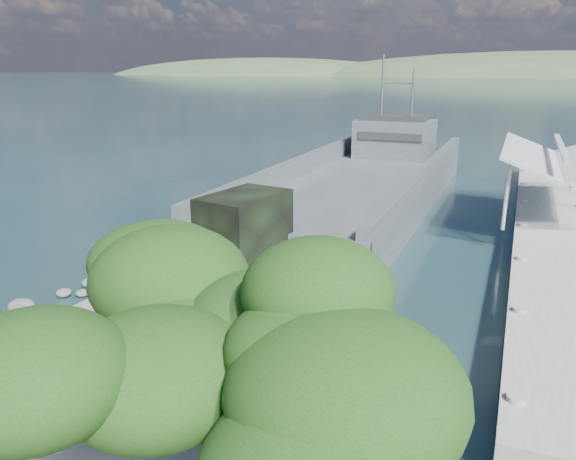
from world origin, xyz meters
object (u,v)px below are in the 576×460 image
(soldier, at_px, (156,305))
(pier, at_px, (554,211))
(military_truck, at_px, (223,249))
(overhang_tree, at_px, (221,341))
(landing_craft, at_px, (359,193))

(soldier, bearing_deg, pier, 13.44)
(military_truck, relative_size, overhang_tree, 1.15)
(pier, distance_m, military_truck, 20.45)
(landing_craft, relative_size, military_truck, 4.35)
(pier, relative_size, overhang_tree, 5.68)
(landing_craft, bearing_deg, overhang_tree, -78.49)
(soldier, relative_size, overhang_tree, 0.24)
(soldier, bearing_deg, landing_craft, 45.27)
(overhang_tree, bearing_deg, soldier, 131.45)
(military_truck, xyz_separation_m, overhang_tree, (6.89, -12.35, 3.16))
(soldier, xyz_separation_m, overhang_tree, (7.54, -8.54, 4.21))
(soldier, bearing_deg, overhang_tree, -90.25)
(pier, distance_m, soldier, 23.87)
(military_truck, bearing_deg, overhang_tree, -50.79)
(pier, xyz_separation_m, landing_craft, (-12.44, 3.20, -0.66))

